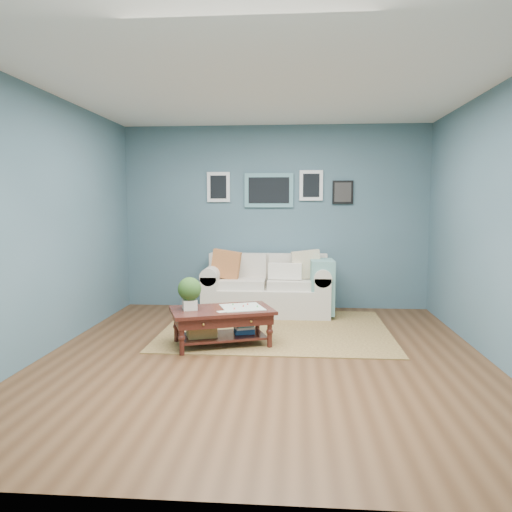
# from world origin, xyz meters

# --- Properties ---
(room_shell) EXTENTS (5.00, 5.02, 2.70)m
(room_shell) POSITION_xyz_m (0.00, 0.06, 1.36)
(room_shell) COLOR brown
(room_shell) RESTS_ON ground
(area_rug) EXTENTS (2.75, 2.20, 0.01)m
(area_rug) POSITION_xyz_m (0.08, 1.10, 0.01)
(area_rug) COLOR brown
(area_rug) RESTS_ON ground
(loveseat) EXTENTS (1.80, 0.82, 0.93)m
(loveseat) POSITION_xyz_m (-0.01, 2.02, 0.38)
(loveseat) COLOR beige
(loveseat) RESTS_ON ground
(coffee_table) EXTENTS (1.24, 0.97, 0.76)m
(coffee_table) POSITION_xyz_m (-0.54, 0.38, 0.34)
(coffee_table) COLOR #36150F
(coffee_table) RESTS_ON ground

